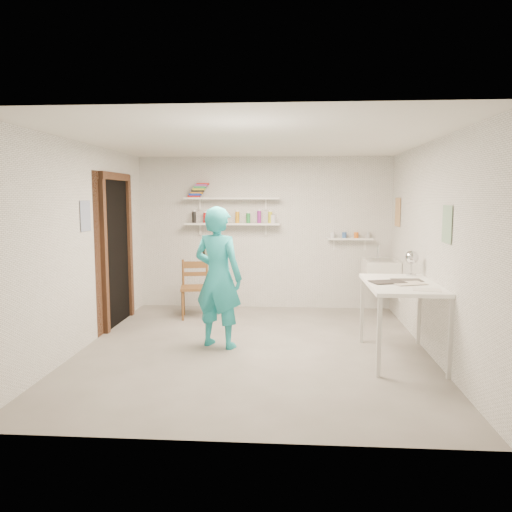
# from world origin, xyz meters

# --- Properties ---
(floor) EXTENTS (4.00, 4.50, 0.02)m
(floor) POSITION_xyz_m (0.00, 0.00, -0.01)
(floor) COLOR slate
(floor) RESTS_ON ground
(ceiling) EXTENTS (4.00, 4.50, 0.02)m
(ceiling) POSITION_xyz_m (0.00, 0.00, 2.41)
(ceiling) COLOR silver
(ceiling) RESTS_ON wall_back
(wall_back) EXTENTS (4.00, 0.02, 2.40)m
(wall_back) POSITION_xyz_m (0.00, 2.26, 1.20)
(wall_back) COLOR silver
(wall_back) RESTS_ON ground
(wall_front) EXTENTS (4.00, 0.02, 2.40)m
(wall_front) POSITION_xyz_m (0.00, -2.26, 1.20)
(wall_front) COLOR silver
(wall_front) RESTS_ON ground
(wall_left) EXTENTS (0.02, 4.50, 2.40)m
(wall_left) POSITION_xyz_m (-2.01, 0.00, 1.20)
(wall_left) COLOR silver
(wall_left) RESTS_ON ground
(wall_right) EXTENTS (0.02, 4.50, 2.40)m
(wall_right) POSITION_xyz_m (2.01, 0.00, 1.20)
(wall_right) COLOR silver
(wall_right) RESTS_ON ground
(doorway_recess) EXTENTS (0.02, 0.90, 2.00)m
(doorway_recess) POSITION_xyz_m (-1.99, 1.05, 1.00)
(doorway_recess) COLOR black
(doorway_recess) RESTS_ON wall_left
(corridor_box) EXTENTS (1.40, 1.50, 2.10)m
(corridor_box) POSITION_xyz_m (-2.70, 1.05, 1.05)
(corridor_box) COLOR brown
(corridor_box) RESTS_ON ground
(door_lintel) EXTENTS (0.06, 1.05, 0.10)m
(door_lintel) POSITION_xyz_m (-1.97, 1.05, 2.05)
(door_lintel) COLOR brown
(door_lintel) RESTS_ON wall_left
(door_jamb_near) EXTENTS (0.06, 0.10, 2.00)m
(door_jamb_near) POSITION_xyz_m (-1.97, 0.55, 1.00)
(door_jamb_near) COLOR brown
(door_jamb_near) RESTS_ON ground
(door_jamb_far) EXTENTS (0.06, 0.10, 2.00)m
(door_jamb_far) POSITION_xyz_m (-1.97, 1.55, 1.00)
(door_jamb_far) COLOR brown
(door_jamb_far) RESTS_ON ground
(shelf_lower) EXTENTS (1.50, 0.22, 0.03)m
(shelf_lower) POSITION_xyz_m (-0.50, 2.13, 1.35)
(shelf_lower) COLOR white
(shelf_lower) RESTS_ON wall_back
(shelf_upper) EXTENTS (1.50, 0.22, 0.03)m
(shelf_upper) POSITION_xyz_m (-0.50, 2.13, 1.75)
(shelf_upper) COLOR white
(shelf_upper) RESTS_ON wall_back
(ledge_shelf) EXTENTS (0.70, 0.14, 0.03)m
(ledge_shelf) POSITION_xyz_m (1.35, 2.17, 1.12)
(ledge_shelf) COLOR white
(ledge_shelf) RESTS_ON wall_back
(poster_left) EXTENTS (0.01, 0.28, 0.36)m
(poster_left) POSITION_xyz_m (-1.99, 0.05, 1.55)
(poster_left) COLOR #334C7F
(poster_left) RESTS_ON wall_left
(poster_right_a) EXTENTS (0.01, 0.34, 0.42)m
(poster_right_a) POSITION_xyz_m (1.99, 1.80, 1.55)
(poster_right_a) COLOR #995933
(poster_right_a) RESTS_ON wall_right
(poster_right_b) EXTENTS (0.01, 0.30, 0.38)m
(poster_right_b) POSITION_xyz_m (1.99, -0.55, 1.50)
(poster_right_b) COLOR #3F724C
(poster_right_b) RESTS_ON wall_right
(belfast_sink) EXTENTS (0.48, 0.60, 0.30)m
(belfast_sink) POSITION_xyz_m (1.75, 1.70, 0.70)
(belfast_sink) COLOR white
(belfast_sink) RESTS_ON wall_right
(man) EXTENTS (0.71, 0.59, 1.67)m
(man) POSITION_xyz_m (-0.42, 0.07, 0.83)
(man) COLOR #22A5AD
(man) RESTS_ON ground
(wall_clock) EXTENTS (0.29, 0.14, 0.30)m
(wall_clock) POSITION_xyz_m (-0.50, 0.27, 1.11)
(wall_clock) COLOR #CBAE8A
(wall_clock) RESTS_ON man
(wooden_chair) EXTENTS (0.48, 0.46, 0.89)m
(wooden_chair) POSITION_xyz_m (-0.97, 1.46, 0.44)
(wooden_chair) COLOR brown
(wooden_chair) RESTS_ON ground
(work_table) EXTENTS (0.76, 1.27, 0.85)m
(work_table) POSITION_xyz_m (1.64, -0.24, 0.42)
(work_table) COLOR white
(work_table) RESTS_ON ground
(desk_lamp) EXTENTS (0.16, 0.16, 0.16)m
(desk_lamp) POSITION_xyz_m (1.85, 0.27, 1.07)
(desk_lamp) COLOR silver
(desk_lamp) RESTS_ON work_table
(spray_cans) EXTENTS (1.29, 0.06, 0.17)m
(spray_cans) POSITION_xyz_m (-0.50, 2.13, 1.45)
(spray_cans) COLOR black
(spray_cans) RESTS_ON shelf_lower
(book_stack) EXTENTS (0.32, 0.14, 0.22)m
(book_stack) POSITION_xyz_m (-1.03, 2.13, 1.88)
(book_stack) COLOR red
(book_stack) RESTS_ON shelf_upper
(ledge_pots) EXTENTS (0.48, 0.07, 0.09)m
(ledge_pots) POSITION_xyz_m (1.35, 2.17, 1.18)
(ledge_pots) COLOR silver
(ledge_pots) RESTS_ON ledge_shelf
(papers) EXTENTS (0.30, 0.22, 0.02)m
(papers) POSITION_xyz_m (1.64, -0.24, 0.85)
(papers) COLOR silver
(papers) RESTS_ON work_table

